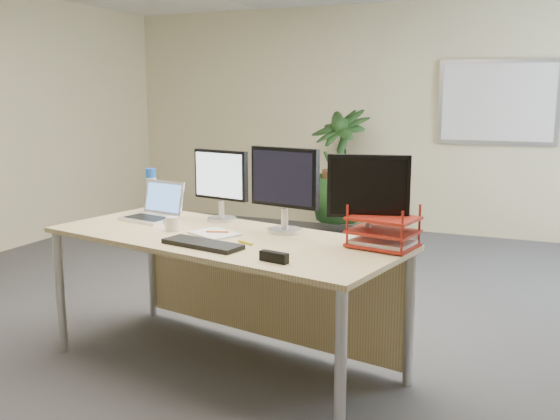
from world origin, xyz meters
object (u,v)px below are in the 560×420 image
at_px(monitor_right, 284,184).
at_px(laptop, 155,210).
at_px(monitor_left, 221,180).
at_px(floor_plant, 339,171).
at_px(desk, 236,260).

height_order(monitor_right, laptop, monitor_right).
xyz_separation_m(monitor_left, laptop, (-0.44, -0.12, -0.21)).
distance_m(monitor_left, monitor_right, 0.55).
distance_m(floor_plant, laptop, 3.59).
relative_size(floor_plant, monitor_left, 3.23).
relative_size(monitor_right, laptop, 1.30).
distance_m(floor_plant, monitor_left, 3.50).
bearing_deg(floor_plant, desk, -81.79).
height_order(monitor_left, monitor_right, monitor_right).
xyz_separation_m(monitor_left, monitor_right, (0.52, -0.17, 0.03)).
bearing_deg(floor_plant, laptop, -92.29).
relative_size(desk, monitor_right, 4.44).
bearing_deg(monitor_right, monitor_left, 162.23).
height_order(desk, laptop, laptop).
bearing_deg(desk, laptop, 167.12).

